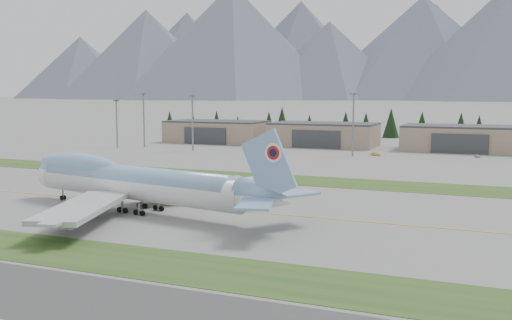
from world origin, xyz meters
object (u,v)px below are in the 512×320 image
at_px(hangar_left, 217,131).
at_px(hangar_center, 324,134).
at_px(service_vehicle_a, 276,147).
at_px(boeing_747_freighter, 134,182).
at_px(hangar_right, 461,138).
at_px(service_vehicle_c, 477,157).
at_px(service_vehicle_b, 376,156).

xyz_separation_m(hangar_left, hangar_center, (55.00, 0.00, 0.00)).
height_order(hangar_center, service_vehicle_a, hangar_center).
height_order(boeing_747_freighter, hangar_center, boeing_747_freighter).
xyz_separation_m(hangar_right, service_vehicle_a, (-78.66, -13.52, -5.39)).
bearing_deg(hangar_left, service_vehicle_c, -11.24).
bearing_deg(service_vehicle_b, service_vehicle_a, 77.76).
height_order(hangar_center, service_vehicle_b, hangar_center).
height_order(service_vehicle_b, service_vehicle_c, service_vehicle_b).
distance_m(hangar_left, service_vehicle_b, 91.19).
bearing_deg(hangar_center, service_vehicle_c, -19.88).
height_order(hangar_left, service_vehicle_b, hangar_left).
distance_m(boeing_747_freighter, hangar_center, 157.76).
bearing_deg(hangar_center, hangar_left, 180.00).
height_order(hangar_right, service_vehicle_c, hangar_right).
bearing_deg(hangar_right, service_vehicle_b, -132.66).
distance_m(hangar_center, service_vehicle_a, 23.67).
height_order(hangar_left, hangar_center, same).
bearing_deg(service_vehicle_b, hangar_center, 51.78).
distance_m(hangar_right, service_vehicle_c, 25.84).
relative_size(hangar_right, service_vehicle_c, 13.63).
bearing_deg(boeing_747_freighter, hangar_center, 101.95).
relative_size(hangar_left, service_vehicle_c, 13.63).
bearing_deg(hangar_right, boeing_747_freighter, -109.90).
relative_size(hangar_left, service_vehicle_b, 11.99).
height_order(hangar_right, service_vehicle_a, hangar_right).
bearing_deg(service_vehicle_c, service_vehicle_a, 155.98).
bearing_deg(hangar_center, boeing_747_freighter, -88.94).
distance_m(boeing_747_freighter, service_vehicle_c, 148.22).
relative_size(hangar_center, hangar_right, 1.00).
height_order(hangar_center, hangar_right, same).
bearing_deg(hangar_center, service_vehicle_a, -144.06).
distance_m(hangar_right, service_vehicle_a, 79.99).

